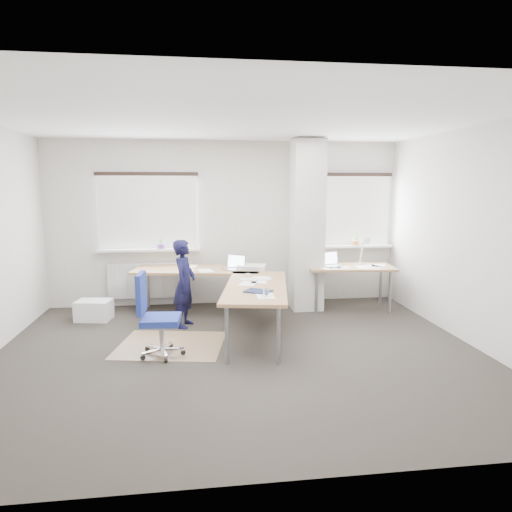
{
  "coord_description": "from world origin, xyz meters",
  "views": [
    {
      "loc": [
        -0.5,
        -5.36,
        2.05
      ],
      "look_at": [
        0.32,
        0.9,
        1.07
      ],
      "focal_mm": 32.0,
      "sensor_mm": 36.0,
      "label": 1
    }
  ],
  "objects": [
    {
      "name": "ground",
      "position": [
        0.0,
        0.0,
        0.0
      ],
      "size": [
        6.0,
        6.0,
        0.0
      ],
      "primitive_type": "plane",
      "color": "#2A2722",
      "rests_on": "ground"
    },
    {
      "name": "white_crate",
      "position": [
        -2.09,
        1.7,
        0.15
      ],
      "size": [
        0.56,
        0.44,
        0.31
      ],
      "primitive_type": "cube",
      "rotation": [
        0.0,
        0.0,
        -0.16
      ],
      "color": "white",
      "rests_on": "ground"
    },
    {
      "name": "floor_mat",
      "position": [
        -0.86,
        0.4,
        0.0
      ],
      "size": [
        1.51,
        1.34,
        0.01
      ],
      "primitive_type": "cube",
      "rotation": [
        0.0,
        0.0,
        -0.18
      ],
      "color": "#7D6144",
      "rests_on": "ground"
    },
    {
      "name": "person",
      "position": [
        -0.69,
        1.2,
        0.64
      ],
      "size": [
        0.42,
        0.53,
        1.28
      ],
      "primitive_type": "imported",
      "rotation": [
        0.0,
        0.0,
        1.29
      ],
      "color": "black",
      "rests_on": "ground"
    },
    {
      "name": "desk_main",
      "position": [
        -0.07,
        1.22,
        0.69
      ],
      "size": [
        2.4,
        2.98,
        0.96
      ],
      "rotation": [
        0.0,
        0.0,
        -0.17
      ],
      "color": "brown",
      "rests_on": "ground"
    },
    {
      "name": "desk_side",
      "position": [
        2.01,
        1.8,
        0.69
      ],
      "size": [
        1.46,
        0.83,
        1.22
      ],
      "rotation": [
        0.0,
        0.0,
        -0.1
      ],
      "color": "brown",
      "rests_on": "ground"
    },
    {
      "name": "room_shell",
      "position": [
        0.18,
        0.45,
        1.75
      ],
      "size": [
        6.04,
        5.04,
        2.82
      ],
      "color": "#B8B1A7",
      "rests_on": "ground"
    },
    {
      "name": "task_chair",
      "position": [
        -0.99,
        0.05,
        0.29
      ],
      "size": [
        0.56,
        0.55,
        1.03
      ],
      "rotation": [
        0.0,
        0.0,
        -0.07
      ],
      "color": "navy",
      "rests_on": "ground"
    }
  ]
}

